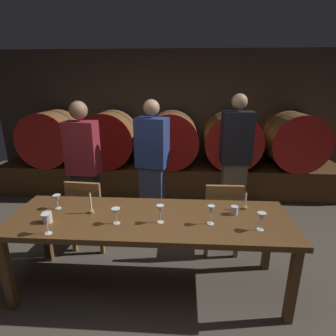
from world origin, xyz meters
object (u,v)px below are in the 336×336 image
object	(u,v)px
guest_center	(152,167)
wine_glass_right	(211,211)
wine_barrel_far_right	(292,140)
guest_right	(235,163)
dining_table	(150,224)
chair_right	(222,214)
wine_glass_center_left	(116,212)
chair_left	(89,211)
cup_left	(47,217)
cup_right	(234,210)
guest_left	(84,169)
candle_right	(245,204)
wine_barrel_right	(230,139)
wine_glass_far_left	(57,199)
wine_glass_center_right	(160,210)
candle_left	(91,207)
wine_barrel_far_left	(54,137)
wine_barrel_left	(111,137)
wine_glass_far_right	(261,218)
wine_barrel_center	(171,138)
wine_glass_left	(46,220)

from	to	relation	value
guest_center	wine_glass_right	bearing A→B (deg)	133.72
wine_barrel_far_right	guest_right	xyz separation A→B (m)	(-1.16, -1.22, -0.06)
wine_glass_right	dining_table	bearing A→B (deg)	170.35
chair_right	wine_glass_center_left	bearing A→B (deg)	35.93
chair_left	guest_center	world-z (taller)	guest_center
cup_left	cup_right	size ratio (longest dim) A/B	1.21
guest_left	cup_left	xyz separation A→B (m)	(0.08, -1.14, -0.07)
candle_right	cup_right	world-z (taller)	candle_right
wine_barrel_right	candle_right	world-z (taller)	wine_barrel_right
wine_glass_far_left	wine_glass_center_right	bearing A→B (deg)	-11.83
candle_left	guest_center	bearing A→B (deg)	66.24
wine_barrel_far_left	guest_right	bearing A→B (deg)	-22.32
cup_right	wine_barrel_far_right	bearing A→B (deg)	60.25
wine_barrel_far_right	wine_glass_far_left	distance (m)	3.83
wine_barrel_left	candle_right	bearing A→B (deg)	-50.21
wine_glass_far_right	wine_glass_far_left	bearing A→B (deg)	171.19
candle_right	wine_glass_far_left	xyz separation A→B (m)	(-1.79, -0.09, 0.05)
wine_barrel_far_left	wine_barrel_center	world-z (taller)	same
wine_barrel_center	chair_left	xyz separation A→B (m)	(-0.87, -1.85, -0.49)
candle_left	wine_glass_right	xyz separation A→B (m)	(1.09, -0.14, 0.06)
wine_barrel_far_left	chair_right	xyz separation A→B (m)	(2.75, -1.85, -0.49)
wine_barrel_center	wine_glass_center_left	xyz separation A→B (m)	(-0.35, -2.60, -0.11)
chair_left	wine_glass_far_left	world-z (taller)	wine_glass_far_left
wine_glass_center_right	cup_right	world-z (taller)	wine_glass_center_right
dining_table	candle_left	distance (m)	0.57
wine_barrel_right	cup_left	size ratio (longest dim) A/B	10.00
wine_glass_right	guest_center	bearing A→B (deg)	118.50
dining_table	wine_barrel_right	bearing A→B (deg)	66.19
chair_left	wine_barrel_left	bearing A→B (deg)	-79.63
chair_left	wine_barrel_far_right	bearing A→B (deg)	-143.03
wine_barrel_left	guest_left	bearing A→B (deg)	-88.66
chair_left	guest_right	bearing A→B (deg)	-155.67
wine_barrel_left	wine_barrel_far_left	bearing A→B (deg)	180.00
wine_barrel_far_right	wine_glass_center_left	size ratio (longest dim) A/B	6.60
candle_left	wine_glass_far_right	distance (m)	1.51
guest_right	candle_right	bearing A→B (deg)	83.75
wine_barrel_far_right	candle_left	xyz separation A→B (m)	(-2.67, -2.42, -0.16)
dining_table	wine_glass_left	bearing A→B (deg)	-157.25
wine_barrel_far_left	candle_right	xyz separation A→B (m)	(2.91, -2.25, -0.17)
wine_barrel_right	guest_center	xyz separation A→B (m)	(-1.18, -1.39, -0.09)
dining_table	chair_left	size ratio (longest dim) A/B	2.89
chair_left	cup_left	size ratio (longest dim) A/B	9.38
chair_right	guest_center	xyz separation A→B (m)	(-0.83, 0.46, 0.40)
chair_left	guest_center	distance (m)	0.93
candle_right	wine_glass_left	size ratio (longest dim) A/B	1.06
wine_barrel_right	wine_glass_far_left	world-z (taller)	wine_barrel_right
wine_barrel_far_left	guest_left	distance (m)	1.82
wine_barrel_far_right	guest_left	xyz separation A→B (m)	(-3.07, -1.48, -0.10)
wine_barrel_right	wine_glass_right	world-z (taller)	wine_barrel_right
candle_right	wine_glass_left	xyz separation A→B (m)	(-1.68, -0.54, 0.08)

